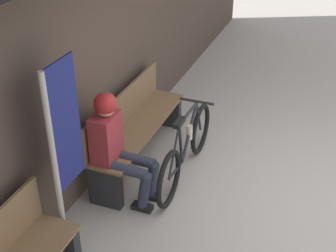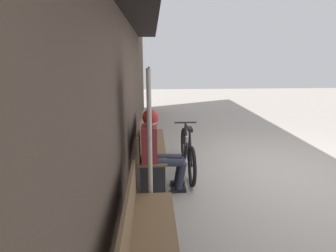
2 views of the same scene
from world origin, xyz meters
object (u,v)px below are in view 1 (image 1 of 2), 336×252
bicycle (186,150)px  person_seated (116,141)px  park_bench_near (136,128)px  banner_pole (62,140)px

bicycle → person_seated: size_ratio=1.38×
bicycle → park_bench_near: bearing=81.5°
bicycle → person_seated: 0.90m
bicycle → person_seated: bearing=139.7°
bicycle → banner_pole: size_ratio=0.93×
banner_pole → park_bench_near: bearing=1.4°
park_bench_near → bicycle: (-0.10, -0.66, -0.08)m
park_bench_near → banner_pole: bearing=-178.6°
banner_pole → person_seated: bearing=-6.6°
person_seated → banner_pole: size_ratio=0.67×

